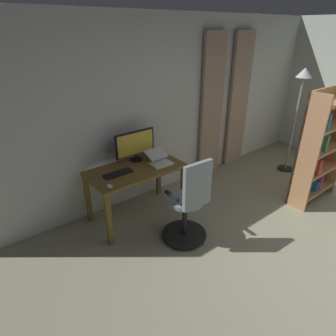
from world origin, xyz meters
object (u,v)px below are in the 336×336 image
at_px(computer_mouse, 110,186).
at_px(office_chair, 189,205).
at_px(computer_monitor, 135,144).
at_px(desk, 136,175).
at_px(floor_lamp, 300,94).
at_px(mug_coffee, 155,152).
at_px(computer_keyboard, 118,173).
at_px(laptop, 159,160).
at_px(bookshelf, 319,147).

bearing_deg(computer_mouse, office_chair, 141.26).
relative_size(office_chair, computer_monitor, 1.87).
height_order(desk, floor_lamp, floor_lamp).
bearing_deg(mug_coffee, office_chair, 76.24).
xyz_separation_m(computer_monitor, computer_mouse, (0.65, 0.47, -0.21)).
distance_m(desk, computer_mouse, 0.57).
bearing_deg(mug_coffee, computer_keyboard, 16.53).
height_order(laptop, mug_coffee, laptop).
height_order(desk, computer_mouse, computer_mouse).
xyz_separation_m(office_chair, mug_coffee, (-0.25, -1.02, 0.27)).
bearing_deg(office_chair, computer_monitor, 96.11).
xyz_separation_m(desk, mug_coffee, (-0.46, -0.20, 0.15)).
xyz_separation_m(office_chair, laptop, (-0.12, -0.74, 0.28)).
relative_size(office_chair, laptop, 3.53).
bearing_deg(computer_monitor, desk, 56.17).
distance_m(bookshelf, floor_lamp, 1.11).
xyz_separation_m(computer_mouse, mug_coffee, (-0.96, -0.45, 0.03)).
distance_m(mug_coffee, bookshelf, 2.36).
distance_m(desk, bookshelf, 2.65).
bearing_deg(computer_keyboard, computer_monitor, -150.74).
bearing_deg(computer_keyboard, floor_lamp, 171.80).
bearing_deg(office_chair, computer_mouse, 143.86).
xyz_separation_m(computer_monitor, laptop, (-0.19, 0.29, -0.18)).
bearing_deg(computer_keyboard, computer_mouse, 44.54).
bearing_deg(office_chair, desk, 106.91).
xyz_separation_m(mug_coffee, bookshelf, (-1.89, 1.42, 0.05)).
bearing_deg(laptop, bookshelf, 151.30).
bearing_deg(computer_mouse, bookshelf, 161.26).
distance_m(computer_mouse, floor_lamp, 3.52).
bearing_deg(office_chair, bookshelf, -7.90).
distance_m(computer_keyboard, laptop, 0.60).
bearing_deg(floor_lamp, computer_monitor, -13.80).
distance_m(laptop, mug_coffee, 0.31).
relative_size(desk, office_chair, 1.11).
bearing_deg(office_chair, computer_keyboard, 122.67).
height_order(computer_monitor, floor_lamp, floor_lamp).
relative_size(desk, floor_lamp, 0.68).
height_order(laptop, bookshelf, bookshelf).
bearing_deg(floor_lamp, computer_mouse, -3.71).
distance_m(computer_monitor, bookshelf, 2.63).
relative_size(computer_keyboard, mug_coffee, 2.77).
height_order(computer_monitor, computer_mouse, computer_monitor).
distance_m(office_chair, computer_mouse, 0.94).
distance_m(office_chair, bookshelf, 2.20).
bearing_deg(floor_lamp, office_chair, 7.19).
bearing_deg(computer_mouse, floor_lamp, 176.29).
relative_size(mug_coffee, bookshelf, 0.08).
xyz_separation_m(laptop, mug_coffee, (-0.13, -0.28, -0.01)).
relative_size(computer_keyboard, floor_lamp, 0.20).
xyz_separation_m(computer_keyboard, computer_mouse, (0.24, 0.24, 0.01)).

